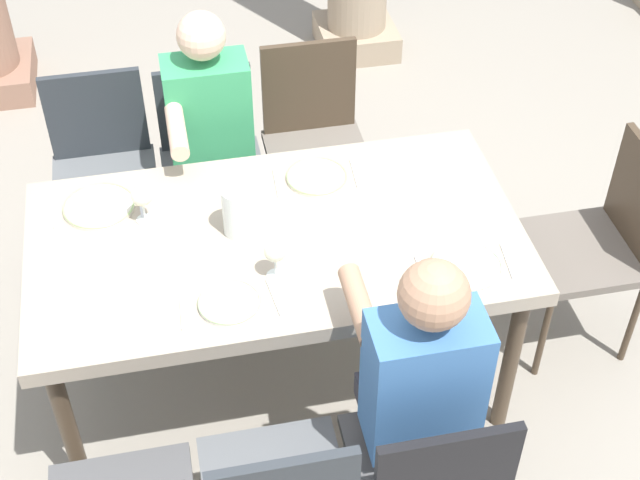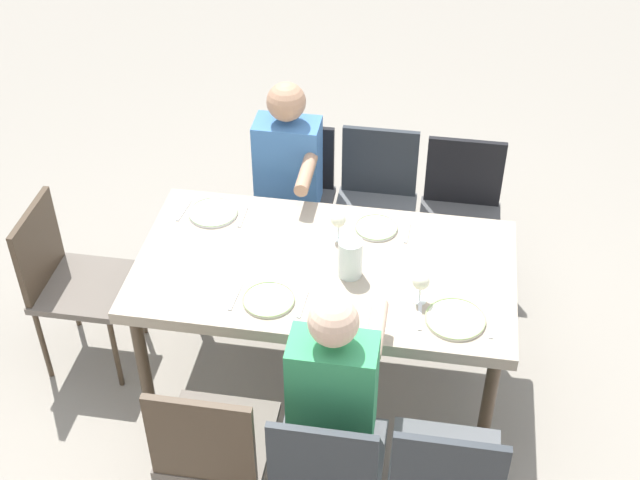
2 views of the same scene
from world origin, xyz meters
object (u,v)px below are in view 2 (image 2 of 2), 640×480
Objects in this scene: chair_east_north at (212,444)px; chair_east_south at (294,192)px; chair_mid_north at (327,464)px; chair_head_east at (67,275)px; wine_glass_0 at (421,282)px; wine_glass_1 at (339,221)px; chair_mid_south at (376,199)px; diner_man_white at (335,398)px; water_pitcher at (350,260)px; chair_west_north at (445,477)px; plate_1 at (376,228)px; dining_table at (325,276)px; plate_2 at (269,300)px; diner_woman_green at (287,189)px; chair_west_south at (461,209)px; plate_0 at (455,319)px; plate_3 at (213,212)px.

chair_east_north is 1.05× the size of chair_east_south.
chair_head_east is at bearing -31.68° from chair_mid_north.
wine_glass_0 reaches higher than wine_glass_1.
wine_glass_1 is (0.11, 0.69, 0.35)m from chair_mid_south.
diner_man_white is (-0.47, -0.21, 0.13)m from chair_east_north.
chair_east_north is 4.95× the size of water_pitcher.
plate_1 is at bearing -70.94° from chair_west_north.
dining_table is 1.92× the size of chair_mid_south.
chair_mid_north is (0.47, -0.00, -0.02)m from chair_west_north.
plate_2 is at bearing -100.44° from chair_east_north.
dining_table is 0.96m from chair_east_north.
chair_west_south is at bearing -167.90° from diner_woman_green.
diner_man_white is at bearing 102.49° from dining_table.
chair_head_east reaches higher than plate_0.
chair_west_north is 6.02× the size of wine_glass_1.
wine_glass_0 reaches higher than chair_head_east.
chair_head_east reaches higher than chair_west_south.
chair_east_north is 1.01× the size of chair_head_east.
wine_glass_1 is at bearing 171.69° from plate_3.
chair_mid_north reaches higher than plate_0.
wine_glass_1 is 0.61× the size of plate_3.
plate_0 is at bearing 140.33° from wine_glass_1.
diner_woman_green reaches higher than chair_east_north.
plate_0 is 0.75m from wine_glass_1.
diner_woman_green is (0.31, -0.69, -0.03)m from dining_table.
chair_head_east is 3.77× the size of plate_3.
chair_west_south reaches higher than plate_0.
diner_man_white is 8.46× the size of wine_glass_1.
chair_mid_north is 4.58× the size of water_pitcher.
diner_man_white is at bearing 90.11° from chair_mid_south.
chair_mid_south is 1.02× the size of chair_east_south.
chair_mid_south is at bearing -141.67° from plate_3.
dining_table is at bearing 180.00° from chair_head_east.
plate_2 is at bearing 96.43° from diner_woman_green.
chair_mid_north is 0.67× the size of diner_woman_green.
plate_2 is (0.81, 0.01, 0.00)m from plate_0.
wine_glass_1 is (0.58, 0.69, 0.37)m from chair_west_south.
chair_mid_north is 0.97× the size of chair_east_south.
chair_east_north is 1.10m from wine_glass_0.
wine_glass_1 is at bearing -83.96° from chair_mid_north.
chair_west_north is (-0.61, 0.89, -0.19)m from dining_table.
chair_east_south is 1.64m from diner_man_white.
chair_mid_north is 4.19× the size of plate_1.
chair_west_north is 1.01× the size of chair_east_south.
wine_glass_0 is 0.66m from plate_2.
chair_mid_north is 1.65m from diner_woman_green.
plate_3 is (0.29, 0.39, 0.11)m from diner_woman_green.
chair_east_north is at bearing 90.00° from chair_east_south.
plate_3 is at bearing -52.35° from diner_man_white.
plate_0 and plate_3 have the same top height.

